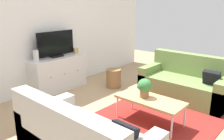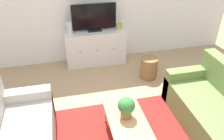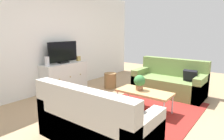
% 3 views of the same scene
% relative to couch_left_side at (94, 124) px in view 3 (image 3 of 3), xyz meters
% --- Properties ---
extents(ground_plane, '(10.00, 10.00, 0.00)m').
position_rel_couch_left_side_xyz_m(ground_plane, '(1.44, 0.10, -0.29)').
color(ground_plane, tan).
extents(wall_back, '(6.40, 0.12, 2.70)m').
position_rel_couch_left_side_xyz_m(wall_back, '(1.44, 2.65, 1.06)').
color(wall_back, white).
rests_on(wall_back, ground_plane).
extents(area_rug, '(2.50, 1.90, 0.01)m').
position_rel_couch_left_side_xyz_m(area_rug, '(1.44, -0.05, -0.29)').
color(area_rug, maroon).
rests_on(area_rug, ground_plane).
extents(couch_left_side, '(0.84, 1.72, 0.89)m').
position_rel_couch_left_side_xyz_m(couch_left_side, '(0.00, 0.00, 0.00)').
color(couch_left_side, '#B2ADA3').
rests_on(couch_left_side, ground_plane).
extents(couch_right_side, '(0.84, 1.72, 0.89)m').
position_rel_couch_left_side_xyz_m(couch_right_side, '(2.87, 0.00, 0.00)').
color(couch_right_side, olive).
rests_on(couch_right_side, ground_plane).
extents(coffee_table, '(0.50, 1.09, 0.42)m').
position_rel_couch_left_side_xyz_m(coffee_table, '(1.48, -0.01, 0.09)').
color(coffee_table, tan).
rests_on(coffee_table, ground_plane).
extents(potted_plant, '(0.23, 0.23, 0.31)m').
position_rel_couch_left_side_xyz_m(potted_plant, '(1.47, 0.11, 0.30)').
color(potted_plant, '#936042').
rests_on(potted_plant, coffee_table).
extents(tv_console, '(1.28, 0.47, 0.75)m').
position_rel_couch_left_side_xyz_m(tv_console, '(1.44, 2.37, 0.08)').
color(tv_console, silver).
rests_on(tv_console, ground_plane).
extents(flat_screen_tv, '(0.91, 0.16, 0.57)m').
position_rel_couch_left_side_xyz_m(flat_screen_tv, '(1.44, 2.39, 0.74)').
color(flat_screen_tv, black).
rests_on(flat_screen_tv, tv_console).
extents(glass_vase, '(0.11, 0.11, 0.23)m').
position_rel_couch_left_side_xyz_m(glass_vase, '(0.92, 2.37, 0.57)').
color(glass_vase, silver).
rests_on(glass_vase, tv_console).
extents(mantel_clock, '(0.11, 0.07, 0.13)m').
position_rel_couch_left_side_xyz_m(mantel_clock, '(1.96, 2.37, 0.52)').
color(mantel_clock, tan).
rests_on(mantel_clock, tv_console).
extents(wicker_basket, '(0.34, 0.34, 0.43)m').
position_rel_couch_left_side_xyz_m(wicker_basket, '(2.37, 1.54, -0.08)').
color(wicker_basket, olive).
rests_on(wicker_basket, ground_plane).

